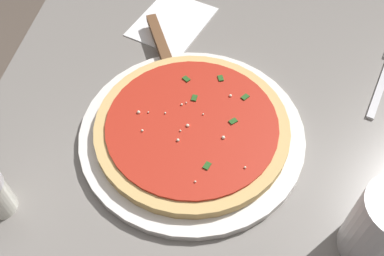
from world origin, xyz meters
TOP-DOWN VIEW (x-y plane):
  - restaurant_table at (0.00, 0.00)m, footprint 0.86×0.76m
  - serving_plate at (0.03, 0.04)m, footprint 0.34×0.34m
  - pizza at (0.03, 0.04)m, footprint 0.29×0.29m
  - pizza_server at (0.18, 0.11)m, footprint 0.22×0.13m
  - napkin_folded_right at (0.29, 0.12)m, footprint 0.19×0.17m
  - fork at (0.20, -0.27)m, footprint 0.18×0.08m

SIDE VIEW (x-z plane):
  - restaurant_table at x=0.00m, z-range 0.22..0.98m
  - napkin_folded_right at x=0.29m, z-range 0.77..0.77m
  - fork at x=0.20m, z-range 0.77..0.77m
  - serving_plate at x=0.03m, z-range 0.77..0.78m
  - pizza_server at x=0.18m, z-range 0.78..0.79m
  - pizza at x=0.03m, z-range 0.78..0.80m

